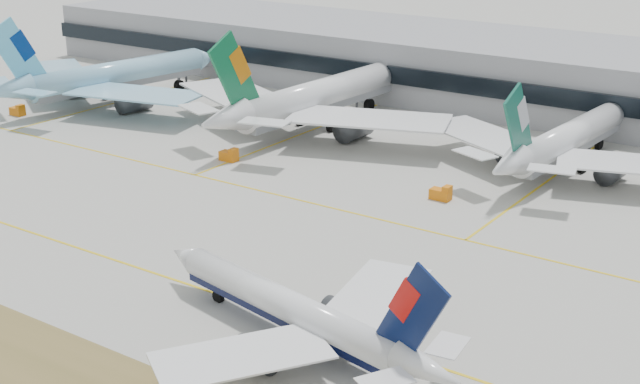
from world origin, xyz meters
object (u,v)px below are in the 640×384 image
Objects in this scene: widebody_korean at (110,78)px; widebody_cathay at (564,142)px; widebody_eva at (313,99)px; terminal at (532,74)px; taxiing_airliner at (297,313)px.

widebody_cathay is (107.26, 11.34, -0.80)m from widebody_korean.
widebody_cathay is (54.17, 3.11, -1.16)m from widebody_eva.
terminal is at bearing -47.24° from widebody_korean.
widebody_eva is at bearing 96.99° from widebody_cathay.
widebody_korean reaches higher than taxiing_airliner.
widebody_eva reaches higher than widebody_korean.
terminal is (-24.07, 44.06, 2.07)m from widebody_cathay.
widebody_korean is at bearing -22.08° from taxiing_airliner.
widebody_cathay reaches higher than terminal.
taxiing_airliner is 0.17× the size of terminal.
widebody_korean is 99.95m from terminal.
widebody_eva reaches higher than taxiing_airliner.
widebody_eva is at bearing -122.54° from terminal.
widebody_eva is (-51.77, 77.04, 2.72)m from taxiing_airliner.
taxiing_airliner is 0.68× the size of widebody_eva.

